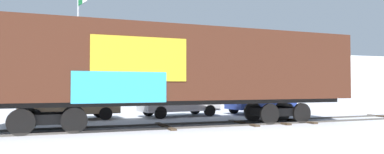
{
  "coord_description": "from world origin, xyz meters",
  "views": [
    {
      "loc": [
        -5.06,
        -13.59,
        1.67
      ],
      "look_at": [
        -0.53,
        0.55,
        2.09
      ],
      "focal_mm": 31.53,
      "sensor_mm": 36.0,
      "label": 1
    }
  ],
  "objects": [
    {
      "name": "parked_car_white",
      "position": [
        -0.05,
        4.66,
        0.81
      ],
      "size": [
        4.66,
        2.58,
        1.62
      ],
      "color": "silver",
      "rests_on": "ground_plane"
    },
    {
      "name": "hillside",
      "position": [
        -0.09,
        60.46,
        4.3
      ],
      "size": [
        129.02,
        28.67,
        13.25
      ],
      "color": "silver",
      "rests_on": "ground_plane"
    },
    {
      "name": "track",
      "position": [
        -0.18,
        0.05,
        0.04
      ],
      "size": [
        60.01,
        4.29,
        0.08
      ],
      "color": "#4C4742",
      "rests_on": "ground_plane"
    },
    {
      "name": "parked_car_tan",
      "position": [
        -5.82,
        4.28,
        0.87
      ],
      "size": [
        4.89,
        2.41,
        1.7
      ],
      "color": "#9E8966",
      "rests_on": "ground_plane"
    },
    {
      "name": "freight_car",
      "position": [
        -1.38,
        -0.0,
        2.5
      ],
      "size": [
        15.84,
        3.67,
        4.27
      ],
      "color": "#472316",
      "rests_on": "ground_plane"
    },
    {
      "name": "ground_plane",
      "position": [
        0.0,
        0.0,
        0.0
      ],
      "size": [
        260.0,
        260.0,
        0.0
      ],
      "primitive_type": "plane",
      "color": "#B2B5BC"
    },
    {
      "name": "flagpole",
      "position": [
        -5.36,
        9.36,
        5.44
      ],
      "size": [
        0.66,
        1.59,
        8.21
      ],
      "color": "silver",
      "rests_on": "ground_plane"
    },
    {
      "name": "parked_car_blue",
      "position": [
        5.26,
        4.89,
        0.85
      ],
      "size": [
        4.45,
        2.48,
        1.68
      ],
      "color": "navy",
      "rests_on": "ground_plane"
    }
  ]
}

